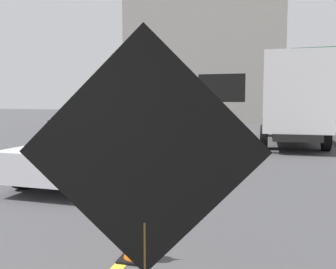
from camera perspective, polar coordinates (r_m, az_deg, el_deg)
lane_center_stripe at (r=5.87m, az=-1.37°, el=-12.98°), size 0.14×36.00×0.01m
roadwork_sign at (r=2.44m, az=-3.59°, el=-3.69°), size 1.60×0.38×2.33m
arrow_board_trailer at (r=13.05m, az=8.02°, el=-0.68°), size 1.60×1.87×2.70m
box_truck at (r=16.48m, az=18.33°, el=5.19°), size 2.44×7.92×3.47m
pickup_car at (r=9.27m, az=-10.06°, el=-1.83°), size 2.22×5.21×1.38m
highway_guide_sign at (r=23.41m, az=22.81°, el=8.85°), size 2.78×0.34×5.00m
far_building_block at (r=34.90m, az=6.26°, el=11.20°), size 12.98×9.52×10.77m
traffic_cone_near_sign at (r=4.49m, az=-4.93°, el=-14.72°), size 0.36×0.36×0.64m
traffic_cone_mid_lane at (r=6.68m, az=0.24°, el=-7.51°), size 0.36×0.36×0.73m
traffic_cone_far_lane at (r=8.69m, az=3.84°, el=-4.56°), size 0.36×0.36×0.71m
traffic_cone_curbside at (r=10.98m, az=4.58°, el=-2.68°), size 0.36×0.36×0.64m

